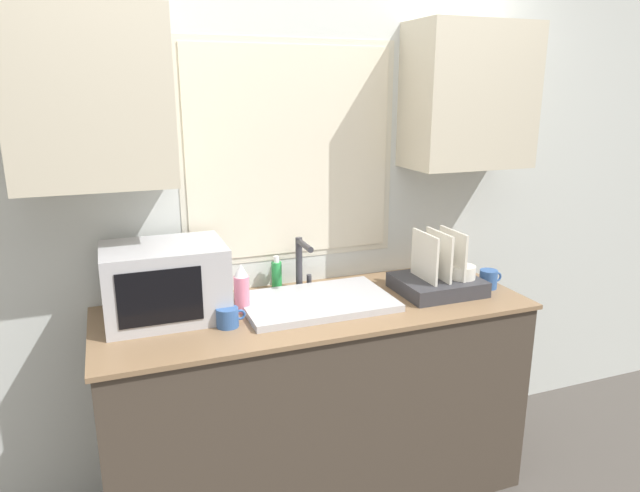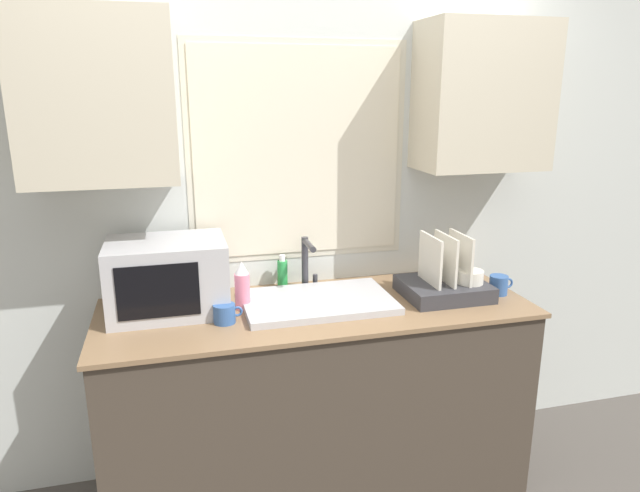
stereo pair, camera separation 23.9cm
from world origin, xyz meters
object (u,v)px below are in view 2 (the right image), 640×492
Objects in this scene: dish_rack at (446,283)px; mug_near_sink at (225,314)px; faucet at (307,259)px; soap_bottle at (282,273)px; spray_bottle at (242,286)px; microwave at (168,277)px.

mug_near_sink is (-1.01, -0.05, -0.02)m from dish_rack.
dish_rack is (0.59, -0.26, -0.09)m from faucet.
soap_bottle is 0.47m from mug_near_sink.
faucet is 0.37m from spray_bottle.
dish_rack is 1.75× the size of spray_bottle.
faucet is 1.52× the size of soap_bottle.
microwave is 2.98× the size of soap_bottle.
microwave is at bearing -162.19° from soap_bottle.
soap_bottle is at bearing 44.84° from spray_bottle.
faucet is at bearing 11.18° from microwave.
microwave is 4.07× the size of mug_near_sink.
soap_bottle reaches higher than mug_near_sink.
soap_bottle is (0.22, 0.22, -0.03)m from spray_bottle.
spray_bottle is 1.77× the size of mug_near_sink.
dish_rack reaches higher than soap_bottle.
dish_rack is at bearing -23.58° from faucet.
microwave is 0.56m from soap_bottle.
soap_bottle is (-0.70, 0.30, 0.01)m from dish_rack.
faucet is 0.65m from microwave.
mug_near_sink is at bearing -176.98° from dish_rack.
soap_bottle is (-0.11, 0.04, -0.08)m from faucet.
microwave is at bearing 173.83° from dish_rack.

